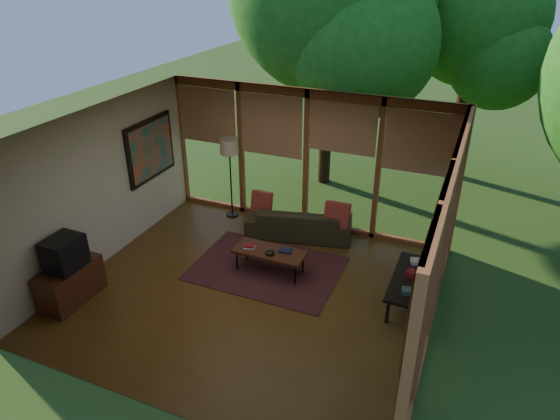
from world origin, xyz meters
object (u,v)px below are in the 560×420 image
at_px(side_console, 412,281).
at_px(television, 64,253).
at_px(floor_lamp, 229,151).
at_px(coffee_table, 270,252).
at_px(sofa, 299,221).
at_px(media_cabinet, 70,283).

bearing_deg(side_console, television, -158.01).
xyz_separation_m(floor_lamp, coffee_table, (1.56, -1.60, -1.01)).
distance_m(television, floor_lamp, 3.65).
height_order(sofa, media_cabinet, media_cabinet).
bearing_deg(floor_lamp, media_cabinet, -105.71).
bearing_deg(coffee_table, media_cabinet, -143.44).
height_order(coffee_table, side_console, side_console).
bearing_deg(media_cabinet, sofa, 52.00).
bearing_deg(media_cabinet, coffee_table, 36.56).
height_order(floor_lamp, coffee_table, floor_lamp).
relative_size(television, coffee_table, 0.46).
height_order(media_cabinet, floor_lamp, floor_lamp).
distance_m(floor_lamp, side_console, 4.29).
distance_m(sofa, side_console, 2.67).
bearing_deg(sofa, television, 38.70).
xyz_separation_m(media_cabinet, side_console, (4.87, 1.96, 0.11)).
bearing_deg(television, floor_lamp, 74.60).
relative_size(floor_lamp, coffee_table, 1.38).
distance_m(media_cabinet, floor_lamp, 3.78).
bearing_deg(side_console, coffee_table, -178.04).
bearing_deg(television, sofa, 52.22).
height_order(media_cabinet, side_console, media_cabinet).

